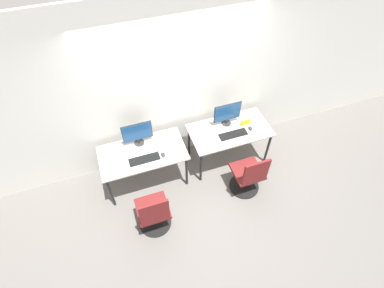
% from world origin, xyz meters
% --- Properties ---
extents(ground_plane, '(20.00, 20.00, 0.00)m').
position_xyz_m(ground_plane, '(0.00, 0.00, 0.00)').
color(ground_plane, slate).
extents(wall_back, '(12.00, 0.05, 2.80)m').
position_xyz_m(wall_back, '(0.00, 0.81, 1.40)').
color(wall_back, silver).
rests_on(wall_back, ground_plane).
extents(desk_left, '(1.29, 0.69, 0.71)m').
position_xyz_m(desk_left, '(-0.71, 0.34, 0.64)').
color(desk_left, '#BCB7AD').
rests_on(desk_left, ground_plane).
extents(monitor_left, '(0.45, 0.16, 0.41)m').
position_xyz_m(monitor_left, '(-0.71, 0.55, 0.93)').
color(monitor_left, '#2D2D2D').
rests_on(monitor_left, desk_left).
extents(keyboard_left, '(0.45, 0.14, 0.02)m').
position_xyz_m(keyboard_left, '(-0.71, 0.20, 0.72)').
color(keyboard_left, black).
rests_on(keyboard_left, desk_left).
extents(mouse_left, '(0.06, 0.09, 0.03)m').
position_xyz_m(mouse_left, '(-0.43, 0.19, 0.72)').
color(mouse_left, '#333333').
rests_on(mouse_left, desk_left).
extents(office_chair_left, '(0.48, 0.48, 0.89)m').
position_xyz_m(office_chair_left, '(-0.79, -0.51, 0.37)').
color(office_chair_left, black).
rests_on(office_chair_left, ground_plane).
extents(desk_right, '(1.29, 0.69, 0.71)m').
position_xyz_m(desk_right, '(0.71, 0.34, 0.64)').
color(desk_right, '#BCB7AD').
rests_on(desk_right, ground_plane).
extents(monitor_right, '(0.45, 0.16, 0.41)m').
position_xyz_m(monitor_right, '(0.71, 0.50, 0.93)').
color(monitor_right, '#2D2D2D').
rests_on(monitor_right, desk_right).
extents(keyboard_right, '(0.45, 0.14, 0.02)m').
position_xyz_m(keyboard_right, '(0.71, 0.23, 0.72)').
color(keyboard_right, black).
rests_on(keyboard_right, desk_right).
extents(mouse_right, '(0.06, 0.09, 0.03)m').
position_xyz_m(mouse_right, '(1.03, 0.25, 0.72)').
color(mouse_right, '#333333').
rests_on(mouse_right, desk_right).
extents(office_chair_right, '(0.48, 0.48, 0.89)m').
position_xyz_m(office_chair_right, '(0.74, -0.37, 0.37)').
color(office_chair_right, black).
rests_on(office_chair_right, ground_plane).
extents(placard_right, '(0.16, 0.03, 0.08)m').
position_xyz_m(placard_right, '(1.00, 0.38, 0.75)').
color(placard_right, yellow).
rests_on(placard_right, desk_right).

